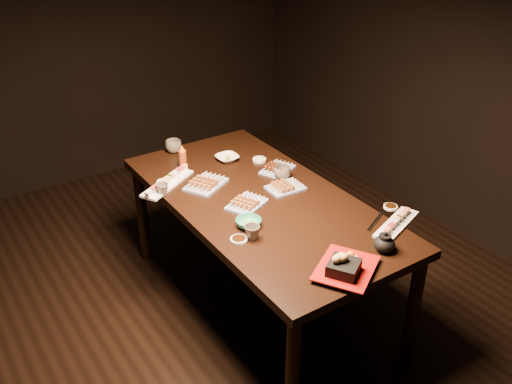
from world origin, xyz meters
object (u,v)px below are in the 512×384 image
at_px(teacup_near_left, 252,232).
at_px(teacup_far_right, 173,146).
at_px(tempura_tray, 346,262).
at_px(yakitori_plate_right, 285,185).
at_px(teacup_mid_right, 282,173).
at_px(edamame_bowl_green, 248,223).
at_px(yakitori_plate_center, 247,201).
at_px(teacup_far_left, 162,189).
at_px(yakitori_plate_left, 206,181).
at_px(sushi_platter_near, 397,221).
at_px(condiment_bottle, 182,156).
at_px(edamame_bowl_cream, 227,158).
at_px(teapot, 385,242).
at_px(dining_table, 261,254).
at_px(sushi_platter_far, 167,181).

relative_size(teacup_near_left, teacup_far_right, 0.77).
bearing_deg(teacup_far_right, teacup_near_left, -96.49).
bearing_deg(tempura_tray, yakitori_plate_right, 42.11).
bearing_deg(teacup_mid_right, edamame_bowl_green, -143.77).
height_order(yakitori_plate_center, teacup_mid_right, teacup_mid_right).
relative_size(tempura_tray, teacup_near_left, 3.84).
xyz_separation_m(tempura_tray, teacup_mid_right, (0.29, 0.90, -0.02)).
relative_size(yakitori_plate_center, tempura_tray, 0.70).
bearing_deg(yakitori_plate_center, teacup_far_left, 107.48).
bearing_deg(yakitori_plate_center, yakitori_plate_left, 78.76).
xyz_separation_m(sushi_platter_near, teacup_mid_right, (-0.19, 0.75, 0.02)).
bearing_deg(condiment_bottle, edamame_bowl_green, -92.23).
distance_m(yakitori_plate_right, condiment_bottle, 0.68).
bearing_deg(teacup_near_left, yakitori_plate_center, 61.93).
relative_size(edamame_bowl_cream, teacup_far_right, 1.34).
distance_m(teacup_far_right, teapot, 1.61).
bearing_deg(teapot, edamame_bowl_cream, 71.35).
bearing_deg(dining_table, sushi_platter_near, -70.02).
height_order(edamame_bowl_green, edamame_bowl_cream, edamame_bowl_green).
bearing_deg(yakitori_plate_center, sushi_platter_far, 94.74).
relative_size(yakitori_plate_left, condiment_bottle, 1.60).
xyz_separation_m(yakitori_plate_left, edamame_bowl_cream, (0.28, 0.22, -0.01)).
height_order(sushi_platter_far, teapot, teapot).
relative_size(sushi_platter_far, condiment_bottle, 2.66).
xyz_separation_m(teacup_near_left, condiment_bottle, (0.08, 0.90, 0.04)).
bearing_deg(teapot, dining_table, 81.94).
height_order(yakitori_plate_center, teacup_near_left, teacup_near_left).
bearing_deg(yakitori_plate_left, teacup_far_right, 56.06).
bearing_deg(sushi_platter_far, tempura_tray, 74.16).
distance_m(yakitori_plate_center, teacup_mid_right, 0.38).
height_order(edamame_bowl_green, teacup_near_left, teacup_near_left).
relative_size(sushi_platter_near, yakitori_plate_center, 1.66).
bearing_deg(sushi_platter_far, teacup_mid_right, 122.55).
height_order(edamame_bowl_green, teacup_far_left, teacup_far_left).
distance_m(dining_table, teacup_far_left, 0.69).
distance_m(dining_table, teacup_far_right, 0.94).
xyz_separation_m(edamame_bowl_green, teacup_near_left, (-0.05, -0.10, 0.02)).
bearing_deg(condiment_bottle, yakitori_plate_left, -89.73).
height_order(dining_table, yakitori_plate_center, yakitori_plate_center).
bearing_deg(teacup_far_right, edamame_bowl_cream, -53.12).
height_order(sushi_platter_near, yakitori_plate_right, yakitori_plate_right).
relative_size(tempura_tray, teacup_far_left, 4.28).
distance_m(tempura_tray, teacup_far_right, 1.60).
xyz_separation_m(sushi_platter_near, yakitori_plate_right, (-0.25, 0.63, 0.00)).
relative_size(yakitori_plate_left, teapot, 1.95).
bearing_deg(yakitori_plate_center, dining_table, -14.54).
bearing_deg(edamame_bowl_green, teacup_mid_right, 36.23).
height_order(teacup_far_right, teapot, teapot).
height_order(edamame_bowl_green, tempura_tray, tempura_tray).
distance_m(edamame_bowl_cream, teacup_near_left, 0.91).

